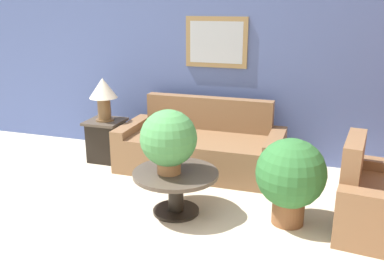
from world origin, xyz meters
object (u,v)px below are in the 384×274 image
couch_main (201,148)px  potted_plant_on_table (169,139)px  table_lamp (103,93)px  side_table (106,140)px  coffee_table (176,183)px  potted_plant_floor (291,176)px

couch_main → potted_plant_on_table: potted_plant_on_table is taller
table_lamp → couch_main: bearing=3.3°
couch_main → potted_plant_on_table: (0.05, -1.26, 0.51)m
couch_main → potted_plant_on_table: size_ratio=3.20×
couch_main → side_table: size_ratio=3.66×
coffee_table → potted_plant_on_table: potted_plant_on_table is taller
couch_main → table_lamp: (-1.32, -0.08, 0.65)m
couch_main → coffee_table: 1.22m
coffee_table → potted_plant_on_table: size_ratio=1.35×
couch_main → potted_plant_on_table: bearing=-87.9°
coffee_table → potted_plant_on_table: bearing=-143.2°
potted_plant_floor → side_table: bearing=158.3°
side_table → potted_plant_on_table: 1.88m
potted_plant_on_table → couch_main: bearing=92.1°
coffee_table → side_table: (-1.42, 1.14, -0.04)m
table_lamp → potted_plant_floor: (2.54, -1.01, -0.44)m
table_lamp → side_table: bearing=0.0°
side_table → potted_plant_floor: potted_plant_floor is taller
coffee_table → table_lamp: 1.93m
coffee_table → table_lamp: bearing=141.3°
coffee_table → potted_plant_floor: potted_plant_floor is taller
side_table → table_lamp: size_ratio=0.99×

